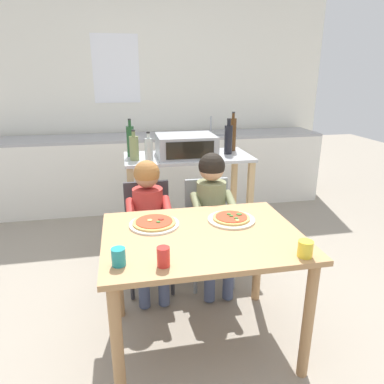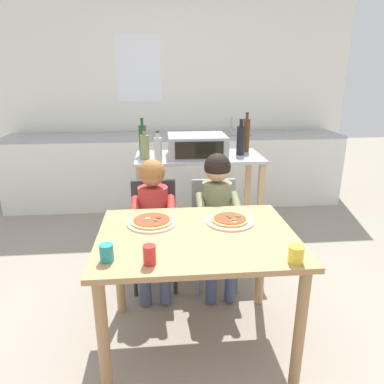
% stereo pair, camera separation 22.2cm
% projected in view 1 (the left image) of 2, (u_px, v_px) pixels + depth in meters
% --- Properties ---
extents(ground_plane, '(11.62, 11.62, 0.00)m').
position_uv_depth(ground_plane, '(174.00, 254.00, 3.31)').
color(ground_plane, gray).
extents(back_wall_tiled, '(4.58, 0.13, 2.70)m').
position_uv_depth(back_wall_tiled, '(151.00, 94.00, 4.56)').
color(back_wall_tiled, white).
rests_on(back_wall_tiled, ground).
extents(kitchen_counter, '(4.12, 0.60, 1.08)m').
position_uv_depth(kitchen_counter, '(157.00, 170.00, 4.47)').
color(kitchen_counter, silver).
rests_on(kitchen_counter, ground).
extents(kitchen_island_cart, '(1.10, 0.54, 0.92)m').
position_uv_depth(kitchen_island_cart, '(188.00, 189.00, 3.19)').
color(kitchen_island_cart, '#B7BABF').
rests_on(kitchen_island_cart, ground).
extents(toaster_oven, '(0.49, 0.40, 0.19)m').
position_uv_depth(toaster_oven, '(186.00, 146.00, 3.04)').
color(toaster_oven, '#999BA0').
rests_on(toaster_oven, kitchen_island_cart).
extents(bottle_slim_sauce, '(0.06, 0.06, 0.25)m').
position_uv_depth(bottle_slim_sauce, '(149.00, 150.00, 2.80)').
color(bottle_slim_sauce, '#ADB7B2').
rests_on(bottle_slim_sauce, kitchen_island_cart).
extents(bottle_tall_green_wine, '(0.07, 0.07, 0.31)m').
position_uv_depth(bottle_tall_green_wine, '(228.00, 139.00, 3.12)').
color(bottle_tall_green_wine, black).
rests_on(bottle_tall_green_wine, kitchen_island_cart).
extents(bottle_squat_spirits, '(0.08, 0.08, 0.25)m').
position_uv_depth(bottle_squat_spirits, '(134.00, 148.00, 2.90)').
color(bottle_squat_spirits, olive).
rests_on(bottle_squat_spirits, kitchen_island_cart).
extents(bottle_clear_vinegar, '(0.06, 0.06, 0.32)m').
position_uv_depth(bottle_clear_vinegar, '(131.00, 141.00, 3.02)').
color(bottle_clear_vinegar, '#1E4723').
rests_on(bottle_clear_vinegar, kitchen_island_cart).
extents(bottle_brown_beer, '(0.06, 0.06, 0.35)m').
position_uv_depth(bottle_brown_beer, '(233.00, 134.00, 3.25)').
color(bottle_brown_beer, '#4C2D14').
rests_on(bottle_brown_beer, kitchen_island_cart).
extents(dining_table, '(1.11, 0.84, 0.74)m').
position_uv_depth(dining_table, '(202.00, 252.00, 2.03)').
color(dining_table, '#AD7F51').
rests_on(dining_table, ground).
extents(dining_chair_left, '(0.36, 0.36, 0.81)m').
position_uv_depth(dining_chair_left, '(148.00, 228.00, 2.71)').
color(dining_chair_left, '#333338').
rests_on(dining_chair_left, ground).
extents(dining_chair_right, '(0.36, 0.36, 0.81)m').
position_uv_depth(dining_chair_right, '(209.00, 224.00, 2.78)').
color(dining_chair_right, gray).
rests_on(dining_chair_right, ground).
extents(child_in_red_shirt, '(0.32, 0.42, 1.00)m').
position_uv_depth(child_in_red_shirt, '(149.00, 213.00, 2.54)').
color(child_in_red_shirt, '#424C6B').
rests_on(child_in_red_shirt, ground).
extents(child_in_olive_shirt, '(0.32, 0.42, 1.04)m').
position_uv_depth(child_in_olive_shirt, '(213.00, 206.00, 2.61)').
color(child_in_olive_shirt, '#424C6B').
rests_on(child_in_olive_shirt, ground).
extents(pizza_plate_white, '(0.30, 0.30, 0.03)m').
position_uv_depth(pizza_plate_white, '(154.00, 223.00, 2.10)').
color(pizza_plate_white, white).
rests_on(pizza_plate_white, dining_table).
extents(pizza_plate_cream, '(0.29, 0.29, 0.03)m').
position_uv_depth(pizza_plate_cream, '(231.00, 219.00, 2.17)').
color(pizza_plate_cream, beige).
rests_on(pizza_plate_cream, dining_table).
extents(drinking_cup_red, '(0.06, 0.06, 0.10)m').
position_uv_depth(drinking_cup_red, '(163.00, 257.00, 1.65)').
color(drinking_cup_red, red).
rests_on(drinking_cup_red, dining_table).
extents(drinking_cup_yellow, '(0.07, 0.07, 0.08)m').
position_uv_depth(drinking_cup_yellow, '(305.00, 249.00, 1.74)').
color(drinking_cup_yellow, yellow).
rests_on(drinking_cup_yellow, dining_table).
extents(drinking_cup_teal, '(0.07, 0.07, 0.09)m').
position_uv_depth(drinking_cup_teal, '(119.00, 257.00, 1.66)').
color(drinking_cup_teal, teal).
rests_on(drinking_cup_teal, dining_table).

